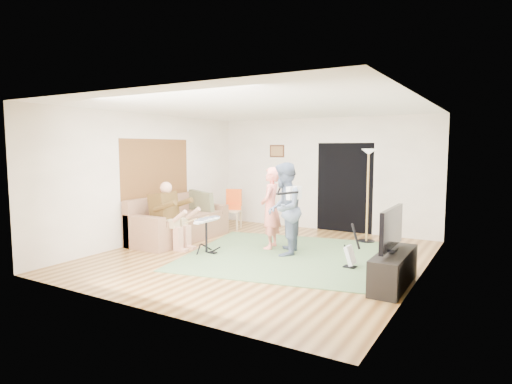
# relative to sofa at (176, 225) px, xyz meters

# --- Properties ---
(floor) EXTENTS (6.00, 6.00, 0.00)m
(floor) POSITION_rel_sofa_xyz_m (2.30, -0.32, -0.31)
(floor) COLOR brown
(floor) RESTS_ON ground
(walls) EXTENTS (5.50, 6.00, 2.70)m
(walls) POSITION_rel_sofa_xyz_m (2.30, -0.32, 1.04)
(walls) COLOR white
(walls) RESTS_ON floor
(ceiling) EXTENTS (6.00, 6.00, 0.00)m
(ceiling) POSITION_rel_sofa_xyz_m (2.30, -0.32, 2.39)
(ceiling) COLOR white
(ceiling) RESTS_ON walls
(window_blinds) EXTENTS (0.00, 2.05, 2.05)m
(window_blinds) POSITION_rel_sofa_xyz_m (-0.44, -0.12, 1.24)
(window_blinds) COLOR brown
(window_blinds) RESTS_ON walls
(doorway) EXTENTS (2.10, 0.00, 2.10)m
(doorway) POSITION_rel_sofa_xyz_m (2.85, 2.67, 0.74)
(doorway) COLOR black
(doorway) RESTS_ON walls
(picture_frame) EXTENTS (0.42, 0.03, 0.32)m
(picture_frame) POSITION_rel_sofa_xyz_m (1.05, 2.67, 1.59)
(picture_frame) COLOR #3F2314
(picture_frame) RESTS_ON walls
(area_rug) EXTENTS (3.98, 4.00, 0.02)m
(area_rug) POSITION_rel_sofa_xyz_m (2.61, -0.06, -0.31)
(area_rug) COLOR #4B683F
(area_rug) RESTS_ON floor
(sofa) EXTENTS (0.96, 2.34, 0.95)m
(sofa) POSITION_rel_sofa_xyz_m (0.00, 0.00, 0.00)
(sofa) COLOR #8D6346
(sofa) RESTS_ON floor
(drummer) EXTENTS (0.86, 0.48, 1.32)m
(drummer) POSITION_rel_sofa_xyz_m (0.43, -0.65, 0.20)
(drummer) COLOR #513816
(drummer) RESTS_ON sofa
(drum_kit) EXTENTS (0.37, 0.67, 0.69)m
(drum_kit) POSITION_rel_sofa_xyz_m (1.30, -0.65, -0.01)
(drum_kit) COLOR black
(drum_kit) RESTS_ON floor
(singer) EXTENTS (0.52, 0.66, 1.61)m
(singer) POSITION_rel_sofa_xyz_m (2.17, 0.30, 0.49)
(singer) COLOR #FF806E
(singer) RESTS_ON floor
(microphone) EXTENTS (0.06, 0.06, 0.24)m
(microphone) POSITION_rel_sofa_xyz_m (2.37, 0.30, 0.89)
(microphone) COLOR black
(microphone) RESTS_ON singer
(guitarist) EXTENTS (0.87, 0.99, 1.72)m
(guitarist) POSITION_rel_sofa_xyz_m (2.61, 0.00, 0.55)
(guitarist) COLOR slate
(guitarist) RESTS_ON floor
(guitar_held) EXTENTS (0.32, 0.60, 0.26)m
(guitar_held) POSITION_rel_sofa_xyz_m (2.81, 0.00, 0.86)
(guitar_held) COLOR white
(guitar_held) RESTS_ON guitarist
(guitar_spare) EXTENTS (0.27, 0.24, 0.76)m
(guitar_spare) POSITION_rel_sofa_xyz_m (3.98, -0.24, -0.10)
(guitar_spare) COLOR black
(guitar_spare) RESTS_ON floor
(torchiere_lamp) EXTENTS (0.35, 0.35, 1.97)m
(torchiere_lamp) POSITION_rel_sofa_xyz_m (3.64, 1.84, 1.03)
(torchiere_lamp) COLOR black
(torchiere_lamp) RESTS_ON floor
(dining_chair) EXTENTS (0.51, 0.54, 0.96)m
(dining_chair) POSITION_rel_sofa_xyz_m (0.37, 1.66, 0.03)
(dining_chair) COLOR #CAB383
(dining_chair) RESTS_ON floor
(tv_cabinet) EXTENTS (0.40, 1.40, 0.50)m
(tv_cabinet) POSITION_rel_sofa_xyz_m (4.80, -0.83, -0.06)
(tv_cabinet) COLOR black
(tv_cabinet) RESTS_ON floor
(television) EXTENTS (0.06, 1.13, 0.58)m
(television) POSITION_rel_sofa_xyz_m (4.75, -0.83, 0.54)
(television) COLOR black
(television) RESTS_ON tv_cabinet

